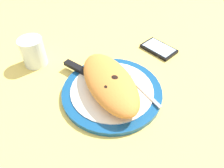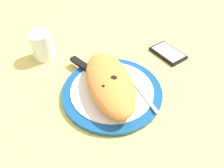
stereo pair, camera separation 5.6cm
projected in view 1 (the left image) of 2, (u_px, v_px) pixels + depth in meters
ground_plane at (112, 97)px, 60.13cm from camera, size 150.00×150.00×3.00cm
plate at (112, 91)px, 58.49cm from camera, size 27.29×27.29×1.70cm
calzone at (110, 83)px, 55.34cm from camera, size 25.34×13.42×5.84cm
fork at (135, 83)px, 59.27cm from camera, size 17.23×5.28×0.40cm
knife at (85, 72)px, 61.95cm from camera, size 19.46×13.96×1.20cm
smartphone at (159, 49)px, 72.73cm from camera, size 13.07×10.83×1.16cm
water_glass at (34, 53)px, 65.59cm from camera, size 7.20×7.20×8.77cm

